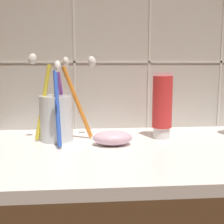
# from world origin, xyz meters

# --- Properties ---
(sink_counter) EXTENTS (0.74, 0.38, 0.02)m
(sink_counter) POSITION_xyz_m (0.00, 0.00, 0.01)
(sink_counter) COLOR white
(sink_counter) RESTS_ON ground
(tile_wall_backsplash) EXTENTS (0.84, 0.02, 0.49)m
(tile_wall_backsplash) POSITION_xyz_m (0.00, 0.19, 0.25)
(tile_wall_backsplash) COLOR #B7B2A8
(tile_wall_backsplash) RESTS_ON ground
(toothbrush_cup) EXTENTS (0.15, 0.15, 0.19)m
(toothbrush_cup) POSITION_xyz_m (-0.20, 0.08, 0.08)
(toothbrush_cup) COLOR silver
(toothbrush_cup) RESTS_ON sink_counter
(toothpaste_tube) EXTENTS (0.05, 0.04, 0.15)m
(toothpaste_tube) POSITION_xyz_m (0.03, 0.08, 0.09)
(toothpaste_tube) COLOR white
(toothpaste_tube) RESTS_ON sink_counter
(soap_bar) EXTENTS (0.08, 0.05, 0.03)m
(soap_bar) POSITION_xyz_m (-0.09, 0.03, 0.03)
(soap_bar) COLOR #DBB2C6
(soap_bar) RESTS_ON sink_counter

